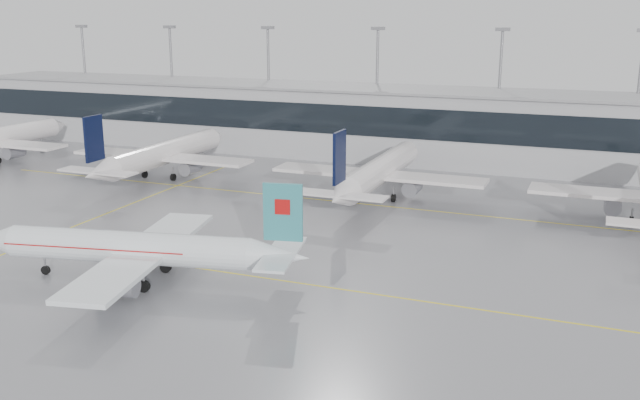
% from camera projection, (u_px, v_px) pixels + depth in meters
% --- Properties ---
extents(ground, '(320.00, 320.00, 0.00)m').
position_uv_depth(ground, '(274.00, 279.00, 68.56)').
color(ground, gray).
rests_on(ground, ground).
extents(taxi_line_main, '(120.00, 0.25, 0.01)m').
position_uv_depth(taxi_line_main, '(274.00, 279.00, 68.56)').
color(taxi_line_main, yellow).
rests_on(taxi_line_main, ground).
extents(taxi_line_north, '(120.00, 0.25, 0.01)m').
position_uv_depth(taxi_line_north, '(369.00, 205.00, 95.54)').
color(taxi_line_north, yellow).
rests_on(taxi_line_north, ground).
extents(taxi_line_cross, '(0.25, 60.00, 0.01)m').
position_uv_depth(taxi_line_cross, '(115.00, 210.00, 92.77)').
color(taxi_line_cross, yellow).
rests_on(taxi_line_cross, ground).
extents(terminal, '(180.00, 15.00, 12.00)m').
position_uv_depth(terminal, '(427.00, 127.00, 122.81)').
color(terminal, '#A5A5A9').
rests_on(terminal, ground).
extents(terminal_glass, '(180.00, 0.20, 5.00)m').
position_uv_depth(terminal_glass, '(416.00, 124.00, 115.64)').
color(terminal_glass, black).
rests_on(terminal_glass, ground).
extents(terminal_roof, '(182.00, 16.00, 0.40)m').
position_uv_depth(terminal_roof, '(428.00, 90.00, 121.24)').
color(terminal_roof, gray).
rests_on(terminal_roof, ground).
extents(light_masts, '(156.40, 1.00, 22.60)m').
position_uv_depth(light_masts, '(436.00, 81.00, 126.35)').
color(light_masts, gray).
rests_on(light_masts, ground).
extents(air_canada_jet, '(33.32, 26.23, 10.18)m').
position_uv_depth(air_canada_jet, '(142.00, 249.00, 67.33)').
color(air_canada_jet, white).
rests_on(air_canada_jet, ground).
extents(parked_jet_b, '(29.64, 36.96, 11.72)m').
position_uv_depth(parked_jet_b, '(162.00, 154.00, 110.43)').
color(parked_jet_b, white).
rests_on(parked_jet_b, ground).
extents(parked_jet_c, '(29.64, 36.96, 11.72)m').
position_uv_depth(parked_jet_c, '(378.00, 172.00, 97.92)').
color(parked_jet_c, white).
rests_on(parked_jet_c, ground).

